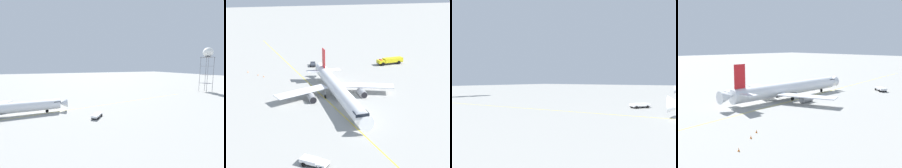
# 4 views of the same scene
# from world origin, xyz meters

# --- Properties ---
(ground_plane) EXTENTS (600.00, 600.00, 0.00)m
(ground_plane) POSITION_xyz_m (0.00, 0.00, 0.00)
(ground_plane) COLOR #9E9E99
(airliner_main) EXTENTS (35.63, 45.75, 10.99)m
(airliner_main) POSITION_xyz_m (-2.23, -2.67, 2.72)
(airliner_main) COLOR white
(airliner_main) RESTS_ON ground_plane
(fire_tender_truck) EXTENTS (10.77, 3.79, 2.50)m
(fire_tender_truck) POSITION_xyz_m (27.53, 28.32, 1.54)
(fire_tender_truck) COLOR #232326
(fire_tender_truck) RESTS_ON ground_plane
(baggage_truck_truck) EXTENTS (2.71, 4.62, 1.22)m
(baggage_truck_truck) POSITION_xyz_m (-2.55, 33.65, 0.72)
(baggage_truck_truck) COLOR #232326
(baggage_truck_truck) RESTS_ON ground_plane
(pushback_tug_truck) EXTENTS (5.44, 4.98, 1.30)m
(pushback_tug_truck) POSITION_xyz_m (-15.04, -33.87, 0.81)
(pushback_tug_truck) COLOR #232326
(pushback_tug_truck) RESTS_ON ground_plane
(taxiway_centreline) EXTENTS (27.05, 186.30, 0.01)m
(taxiway_centreline) POSITION_xyz_m (-5.60, -1.77, 0.00)
(taxiway_centreline) COLOR yellow
(taxiway_centreline) RESTS_ON ground_plane
(safety_cone_near) EXTENTS (0.36, 0.36, 0.55)m
(safety_cone_near) POSITION_xyz_m (-21.64, 23.71, 0.28)
(safety_cone_near) COLOR orange
(safety_cone_near) RESTS_ON ground_plane
(safety_cone_mid) EXTENTS (0.36, 0.36, 0.55)m
(safety_cone_mid) POSITION_xyz_m (-23.52, 26.32, 0.28)
(safety_cone_mid) COLOR orange
(safety_cone_mid) RESTS_ON ground_plane
(safety_cone_far) EXTENTS (0.36, 0.36, 0.55)m
(safety_cone_far) POSITION_xyz_m (-26.93, 31.06, 0.28)
(safety_cone_far) COLOR orange
(safety_cone_far) RESTS_ON ground_plane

